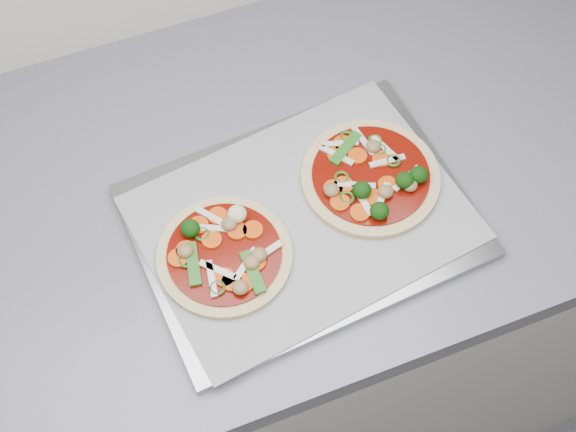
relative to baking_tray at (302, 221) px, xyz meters
name	(u,v)px	position (x,y,z in m)	size (l,w,h in m)	color
base_cabinet	(470,246)	(0.39, 0.08, -0.48)	(3.60, 0.60, 0.86)	silver
countertop	(532,97)	(0.39, 0.08, -0.03)	(3.60, 0.60, 0.04)	slate
baking_tray	(302,221)	(0.00, 0.00, 0.00)	(0.41, 0.30, 0.01)	gray
parchment	(302,218)	(0.00, 0.00, 0.01)	(0.39, 0.29, 0.00)	#96969B
pizza_left	(224,253)	(-0.11, -0.02, 0.02)	(0.18, 0.18, 0.03)	tan
pizza_right	(371,177)	(0.10, 0.02, 0.02)	(0.22, 0.22, 0.03)	tan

